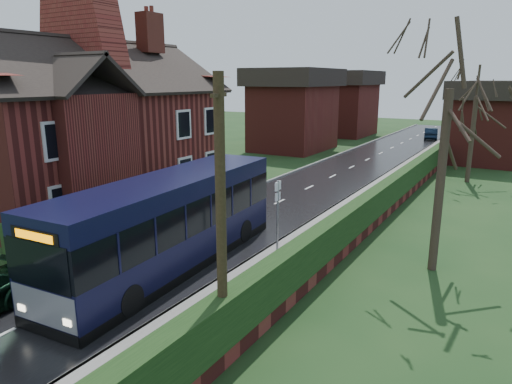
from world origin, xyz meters
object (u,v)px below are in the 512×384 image
Objects in this scene: car_silver at (175,213)px; telegraph_pole at (221,228)px; brick_house at (89,123)px; bus_stop_sign at (278,206)px; bus at (170,224)px.

telegraph_pole reaches higher than car_silver.
brick_house is 7.73m from car_silver.
car_silver is 0.60× the size of telegraph_pole.
car_silver is 11.18m from telegraph_pole.
bus_stop_sign is at bearing -7.47° from brick_house.
bus_stop_sign is at bearing -1.42° from car_silver.
car_silver is (-2.84, 3.58, -0.94)m from bus.
brick_house is at bearing 168.71° from bus_stop_sign.
bus_stop_sign is (12.24, -1.61, -2.46)m from brick_house.
brick_house is 10.98m from bus.
brick_house is at bearing 174.20° from car_silver.
telegraph_pole is at bearing -30.61° from brick_house.
telegraph_pole is (14.53, -8.60, -0.95)m from brick_house.
car_silver is 5.70m from bus_stop_sign.
brick_house reaches higher than telegraph_pole.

